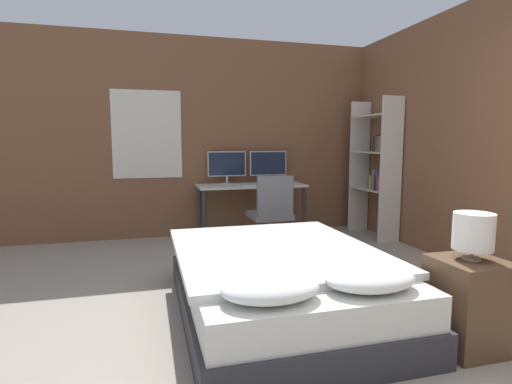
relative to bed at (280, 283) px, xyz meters
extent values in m
cube|color=brown|center=(0.45, 2.82, 1.10)|extent=(12.00, 0.06, 2.70)
cube|color=silver|center=(-0.91, 2.78, 1.15)|extent=(0.89, 0.01, 1.15)
cube|color=#A3B2CC|center=(-0.91, 2.79, 1.15)|extent=(0.81, 0.01, 1.07)
cube|color=brown|center=(2.26, 0.31, 1.10)|extent=(0.06, 12.00, 2.70)
cube|color=#2D2D33|center=(0.00, 0.02, -0.14)|extent=(1.43, 2.01, 0.22)
cube|color=silver|center=(0.00, 0.02, 0.08)|extent=(1.37, 1.95, 0.21)
cube|color=silver|center=(0.00, 0.14, 0.21)|extent=(1.47, 1.69, 0.05)
ellipsoid|color=white|center=(-0.30, -0.74, 0.25)|extent=(0.55, 0.38, 0.13)
ellipsoid|color=white|center=(0.30, -0.74, 0.25)|extent=(0.55, 0.38, 0.13)
cube|color=brown|center=(0.98, -0.78, 0.04)|extent=(0.40, 0.40, 0.57)
cylinder|color=gray|center=(0.98, -0.78, 0.33)|extent=(0.11, 0.11, 0.01)
cylinder|color=gray|center=(0.98, -0.78, 0.36)|extent=(0.02, 0.02, 0.05)
cylinder|color=silver|center=(0.98, -0.78, 0.50)|extent=(0.24, 0.24, 0.23)
cube|color=beige|center=(0.42, 2.47, 0.47)|extent=(1.45, 0.57, 0.03)
cylinder|color=#2D2D33|center=(-0.25, 2.23, 0.10)|extent=(0.05, 0.05, 0.70)
cylinder|color=#2D2D33|center=(1.10, 2.23, 0.10)|extent=(0.05, 0.05, 0.70)
cylinder|color=#2D2D33|center=(-0.25, 2.70, 0.10)|extent=(0.05, 0.05, 0.70)
cylinder|color=#2D2D33|center=(1.10, 2.70, 0.10)|extent=(0.05, 0.05, 0.70)
cylinder|color=#B7B7BC|center=(0.13, 2.65, 0.49)|extent=(0.16, 0.16, 0.01)
cylinder|color=#B7B7BC|center=(0.13, 2.65, 0.54)|extent=(0.03, 0.03, 0.09)
cube|color=#B7B7BC|center=(0.13, 2.65, 0.75)|extent=(0.53, 0.03, 0.34)
cube|color=#192338|center=(0.13, 2.64, 0.75)|extent=(0.50, 0.00, 0.31)
cylinder|color=#B7B7BC|center=(0.72, 2.65, 0.49)|extent=(0.16, 0.16, 0.01)
cylinder|color=#B7B7BC|center=(0.72, 2.65, 0.54)|extent=(0.03, 0.03, 0.09)
cube|color=#B7B7BC|center=(0.72, 2.65, 0.75)|extent=(0.53, 0.03, 0.34)
cube|color=#192338|center=(0.72, 2.64, 0.75)|extent=(0.50, 0.00, 0.31)
cube|color=#B7B7BC|center=(0.42, 2.29, 0.49)|extent=(0.35, 0.13, 0.02)
ellipsoid|color=#B7B7BC|center=(0.69, 2.29, 0.50)|extent=(0.07, 0.05, 0.04)
cylinder|color=black|center=(0.50, 1.85, -0.23)|extent=(0.52, 0.52, 0.04)
cylinder|color=gray|center=(0.50, 1.85, -0.04)|extent=(0.05, 0.05, 0.33)
cube|color=slate|center=(0.50, 1.85, 0.16)|extent=(0.48, 0.48, 0.07)
cube|color=slate|center=(0.50, 1.64, 0.43)|extent=(0.43, 0.05, 0.46)
cube|color=beige|center=(2.06, 1.71, 0.69)|extent=(0.31, 0.02, 1.87)
cube|color=beige|center=(2.06, 2.49, 0.69)|extent=(0.31, 0.02, 1.87)
cube|color=beige|center=(2.06, 2.10, 0.41)|extent=(0.31, 0.76, 0.02)
cube|color=beige|center=(2.06, 2.10, 0.91)|extent=(0.31, 0.76, 0.02)
cube|color=beige|center=(2.06, 2.10, 1.40)|extent=(0.31, 0.76, 0.02)
cube|color=#337042|center=(2.06, 1.74, 0.54)|extent=(0.25, 0.04, 0.24)
cube|color=orange|center=(2.06, 1.79, 0.52)|extent=(0.25, 0.02, 0.20)
cube|color=#7A387F|center=(2.06, 1.82, 0.54)|extent=(0.25, 0.02, 0.25)
cube|color=#28282D|center=(2.06, 1.87, 0.51)|extent=(0.25, 0.04, 0.19)
cube|color=teal|center=(2.06, 1.91, 0.55)|extent=(0.25, 0.03, 0.27)
cube|color=#B2332D|center=(2.06, 1.95, 0.52)|extent=(0.25, 0.03, 0.21)
cube|color=gold|center=(2.06, 1.98, 0.52)|extent=(0.25, 0.03, 0.19)
cube|color=#337042|center=(2.06, 2.03, 0.51)|extent=(0.25, 0.04, 0.19)
cube|color=#28282D|center=(2.06, 1.74, 1.01)|extent=(0.25, 0.04, 0.18)
cube|color=orange|center=(2.06, 1.79, 1.02)|extent=(0.25, 0.03, 0.20)
cube|color=#337042|center=(2.06, 1.83, 1.02)|extent=(0.25, 0.03, 0.20)
cube|color=#7A387F|center=(2.06, 1.87, 1.03)|extent=(0.25, 0.03, 0.21)
cube|color=#28282D|center=(2.06, 1.92, 1.03)|extent=(0.25, 0.04, 0.21)
camera|label=1|loc=(-0.92, -2.72, 1.03)|focal=28.00mm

